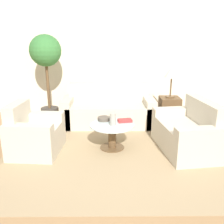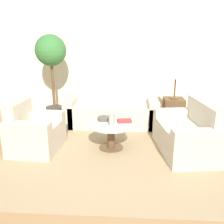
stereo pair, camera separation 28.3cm
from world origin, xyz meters
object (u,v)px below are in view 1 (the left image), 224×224
object	(u,v)px
table_lamp	(172,73)
potted_plant	(46,60)
book_stack	(125,121)
loveseat	(189,133)
bowl	(104,119)
armchair	(33,136)
sofa_main	(109,111)
vase	(113,119)
coffee_table	(112,133)

from	to	relation	value
table_lamp	potted_plant	size ratio (longest dim) A/B	0.34
potted_plant	book_stack	distance (m)	2.22
potted_plant	loveseat	bearing A→B (deg)	-30.18
potted_plant	bowl	bearing A→B (deg)	-45.41
loveseat	table_lamp	distance (m)	1.47
armchair	bowl	world-z (taller)	armchair
table_lamp	sofa_main	bearing A→B (deg)	177.08
table_lamp	armchair	bearing A→B (deg)	-152.04
potted_plant	book_stack	world-z (taller)	potted_plant
sofa_main	bowl	distance (m)	1.04
potted_plant	table_lamp	bearing A→B (deg)	-6.13
vase	bowl	world-z (taller)	vase
vase	bowl	bearing A→B (deg)	121.79
armchair	book_stack	size ratio (longest dim) A/B	3.47
sofa_main	armchair	distance (m)	1.81
armchair	coffee_table	size ratio (longest dim) A/B	1.21
table_lamp	potted_plant	distance (m)	2.58
potted_plant	vase	distance (m)	2.16
bowl	vase	bearing A→B (deg)	-58.21
coffee_table	potted_plant	xyz separation A→B (m)	(-1.35, 1.44, 1.05)
potted_plant	book_stack	xyz separation A→B (m)	(1.57, -1.31, -0.88)
bowl	book_stack	size ratio (longest dim) A/B	0.84
book_stack	table_lamp	bearing A→B (deg)	36.55
loveseat	vase	distance (m)	1.25
sofa_main	armchair	xyz separation A→B (m)	(-1.19, -1.36, -0.00)
armchair	book_stack	xyz separation A→B (m)	(1.46, 0.27, 0.16)
table_lamp	bowl	size ratio (longest dim) A/B	2.98
armchair	vase	xyz separation A→B (m)	(1.26, 0.11, 0.23)
loveseat	vase	xyz separation A→B (m)	(-1.23, 0.04, 0.23)
coffee_table	vase	size ratio (longest dim) A/B	3.67
loveseat	table_lamp	xyz separation A→B (m)	(-0.04, 1.23, 0.80)
table_lamp	vase	xyz separation A→B (m)	(-1.19, -1.19, -0.57)
sofa_main	table_lamp	xyz separation A→B (m)	(1.26, -0.06, 0.80)
coffee_table	loveseat	bearing A→B (deg)	-2.90
coffee_table	vase	xyz separation A→B (m)	(0.01, -0.02, 0.24)
loveseat	vase	world-z (taller)	loveseat
coffee_table	armchair	bearing A→B (deg)	-174.05
vase	coffee_table	bearing A→B (deg)	107.51
potted_plant	bowl	size ratio (longest dim) A/B	8.66
bowl	book_stack	distance (m)	0.36
armchair	coffee_table	world-z (taller)	armchair
armchair	loveseat	size ratio (longest dim) A/B	0.66
table_lamp	book_stack	xyz separation A→B (m)	(-0.99, -1.03, -0.64)
coffee_table	bowl	bearing A→B (deg)	123.08
coffee_table	table_lamp	bearing A→B (deg)	44.28
potted_plant	vase	world-z (taller)	potted_plant
coffee_table	book_stack	bearing A→B (deg)	32.37
armchair	book_stack	bearing A→B (deg)	-75.38
potted_plant	armchair	bearing A→B (deg)	-86.25
sofa_main	book_stack	bearing A→B (deg)	-75.84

